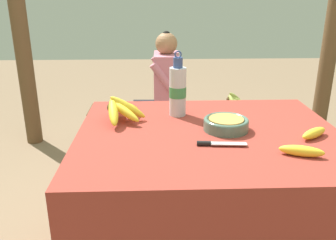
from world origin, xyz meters
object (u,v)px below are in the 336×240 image
wooden_bench (180,114)px  banana_bunch_green (234,100)px  water_bottle (178,90)px  seated_vendor (161,86)px  banana_bunch_ripe (120,108)px  serving_bowl (226,123)px  loose_banana_front (302,151)px  loose_banana_side (314,133)px  knife (214,143)px

wooden_bench → banana_bunch_green: banana_bunch_green is taller
water_bottle → seated_vendor: 1.23m
banana_bunch_ripe → serving_bowl: size_ratio=1.52×
banana_bunch_ripe → banana_bunch_green: banana_bunch_ripe is taller
loose_banana_front → wooden_bench: 1.80m
seated_vendor → serving_bowl: bearing=101.8°
banana_bunch_ripe → loose_banana_side: size_ratio=2.01×
serving_bowl → water_bottle: water_bottle is taller
loose_banana_side → seated_vendor: 1.64m
seated_vendor → banana_bunch_green: 0.64m
serving_bowl → loose_banana_side: size_ratio=1.32×
loose_banana_front → knife: loose_banana_front is taller
wooden_bench → serving_bowl: bearing=-86.1°
wooden_bench → knife: bearing=-89.3°
banana_bunch_ripe → seated_vendor: 1.31m
seated_vendor → knife: bearing=97.9°
loose_banana_side → wooden_bench: bearing=106.3°
serving_bowl → banana_bunch_green: serving_bowl is taller
knife → wooden_bench: 1.67m
banana_bunch_green → serving_bowl: bearing=-104.1°
water_bottle → banana_bunch_green: size_ratio=1.17×
loose_banana_front → serving_bowl: bearing=129.6°
water_bottle → seated_vendor: bearing=92.9°
knife → water_bottle: bearing=112.0°
loose_banana_front → seated_vendor: bearing=106.2°
wooden_bench → banana_bunch_green: 0.48m
water_bottle → serving_bowl: bearing=-46.5°
water_bottle → banana_bunch_green: water_bottle is taller
knife → serving_bowl: bearing=69.6°
loose_banana_front → water_bottle: bearing=131.3°
water_bottle → banana_bunch_green: bearing=65.3°
banana_bunch_ripe → wooden_bench: 1.44m
banana_bunch_ripe → wooden_bench: size_ratio=0.20×
wooden_bench → loose_banana_front: bearing=-79.2°
loose_banana_front → loose_banana_side: bearing=54.8°
loose_banana_front → knife: (-0.31, 0.11, -0.01)m
banana_bunch_ripe → banana_bunch_green: size_ratio=1.11×
water_bottle → loose_banana_front: bearing=-48.7°
banana_bunch_ripe → loose_banana_front: banana_bunch_ripe is taller
banana_bunch_ripe → water_bottle: size_ratio=0.95×
serving_bowl → loose_banana_side: serving_bowl is taller
loose_banana_front → banana_bunch_ripe: bearing=149.6°
serving_bowl → loose_banana_front: 0.36m
wooden_bench → water_bottle: bearing=-94.8°
water_bottle → knife: (0.12, -0.38, -0.12)m
seated_vendor → banana_bunch_green: bearing=-176.1°
loose_banana_side → water_bottle: bearing=150.1°
banana_bunch_ripe → seated_vendor: size_ratio=0.29×
loose_banana_side → banana_bunch_green: 1.57m
wooden_bench → seated_vendor: size_ratio=1.49×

